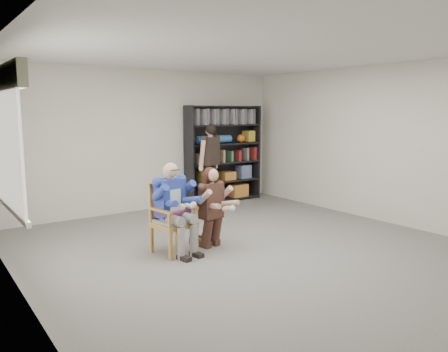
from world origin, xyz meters
TOP-DOWN VIEW (x-y plane):
  - room_shell at (0.00, 0.00)m, footprint 6.00×7.00m
  - floor at (0.00, 0.00)m, footprint 6.00×7.00m
  - window_left at (-2.95, 1.00)m, footprint 0.16×2.00m
  - armchair at (-0.95, 0.76)m, footprint 0.66×0.64m
  - seated_man at (-0.95, 0.76)m, footprint 0.67×0.85m
  - kneeling_woman at (-0.37, 0.64)m, footprint 0.61×0.86m
  - bookshelf at (1.70, 3.28)m, footprint 1.80×0.38m
  - standing_man at (1.09, 2.88)m, footprint 0.59×0.44m

SIDE VIEW (x-z plane):
  - floor at x=0.00m, z-range -0.01..0.01m
  - armchair at x=-0.95m, z-range 0.00..0.99m
  - kneeling_woman at x=-0.37m, z-range 0.00..1.18m
  - seated_man at x=-0.95m, z-range 0.00..1.29m
  - standing_man at x=1.09m, z-range 0.00..1.72m
  - bookshelf at x=1.70m, z-range 0.00..2.10m
  - room_shell at x=0.00m, z-range 0.00..2.80m
  - window_left at x=-2.95m, z-range 0.76..2.50m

